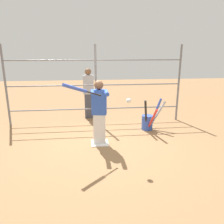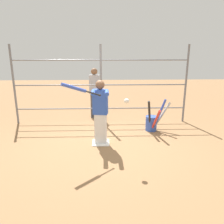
{
  "view_description": "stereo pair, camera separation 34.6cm",
  "coord_description": "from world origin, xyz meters",
  "px_view_note": "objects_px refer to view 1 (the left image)",
  "views": [
    {
      "loc": [
        0.26,
        4.79,
        2.11
      ],
      "look_at": [
        -0.25,
        0.35,
        0.86
      ],
      "focal_mm": 35.0,
      "sensor_mm": 36.0,
      "label": 1
    },
    {
      "loc": [
        -0.09,
        4.82,
        2.11
      ],
      "look_at": [
        -0.25,
        0.35,
        0.86
      ],
      "focal_mm": 35.0,
      "sensor_mm": 36.0,
      "label": 2
    }
  ],
  "objects_px": {
    "batter": "(99,111)",
    "baseball_bat_swinging": "(78,89)",
    "bat_bucket": "(148,121)",
    "softball_in_flight": "(129,101)",
    "bystander_behind_fence": "(89,93)"
  },
  "relations": [
    {
      "from": "batter",
      "to": "bystander_behind_fence",
      "type": "xyz_separation_m",
      "value": [
        0.22,
        -2.15,
        0.03
      ]
    },
    {
      "from": "baseball_bat_swinging",
      "to": "softball_in_flight",
      "type": "relative_size",
      "value": 7.71
    },
    {
      "from": "baseball_bat_swinging",
      "to": "bat_bucket",
      "type": "height_order",
      "value": "baseball_bat_swinging"
    },
    {
      "from": "batter",
      "to": "softball_in_flight",
      "type": "height_order",
      "value": "batter"
    },
    {
      "from": "bystander_behind_fence",
      "to": "bat_bucket",
      "type": "bearing_deg",
      "value": 140.41
    },
    {
      "from": "batter",
      "to": "softball_in_flight",
      "type": "relative_size",
      "value": 15.6
    },
    {
      "from": "baseball_bat_swinging",
      "to": "bystander_behind_fence",
      "type": "height_order",
      "value": "bystander_behind_fence"
    },
    {
      "from": "bat_bucket",
      "to": "baseball_bat_swinging",
      "type": "bearing_deg",
      "value": 38.66
    },
    {
      "from": "batter",
      "to": "bat_bucket",
      "type": "height_order",
      "value": "batter"
    },
    {
      "from": "baseball_bat_swinging",
      "to": "bystander_behind_fence",
      "type": "bearing_deg",
      "value": -94.19
    },
    {
      "from": "bat_bucket",
      "to": "softball_in_flight",
      "type": "bearing_deg",
      "value": 62.0
    },
    {
      "from": "baseball_bat_swinging",
      "to": "bat_bucket",
      "type": "relative_size",
      "value": 0.83
    },
    {
      "from": "batter",
      "to": "bat_bucket",
      "type": "distance_m",
      "value": 1.71
    },
    {
      "from": "batter",
      "to": "baseball_bat_swinging",
      "type": "distance_m",
      "value": 0.98
    },
    {
      "from": "bat_bucket",
      "to": "bystander_behind_fence",
      "type": "relative_size",
      "value": 0.56
    }
  ]
}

